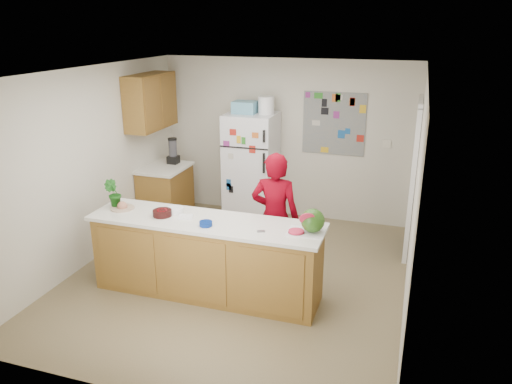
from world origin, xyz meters
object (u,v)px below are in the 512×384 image
(person, at_px, (275,217))
(watermelon, at_px, (313,221))
(refrigerator, at_px, (251,168))
(cherry_bowl, at_px, (162,213))

(person, relative_size, watermelon, 6.35)
(person, bearing_deg, refrigerator, -67.30)
(person, xyz_separation_m, watermelon, (0.57, -0.59, 0.26))
(refrigerator, height_order, person, refrigerator)
(cherry_bowl, bearing_deg, person, 29.42)
(refrigerator, bearing_deg, person, -63.33)
(watermelon, bearing_deg, cherry_bowl, -178.18)
(watermelon, height_order, cherry_bowl, watermelon)
(person, xyz_separation_m, cherry_bowl, (-1.15, -0.65, 0.16))
(person, bearing_deg, cherry_bowl, 25.45)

